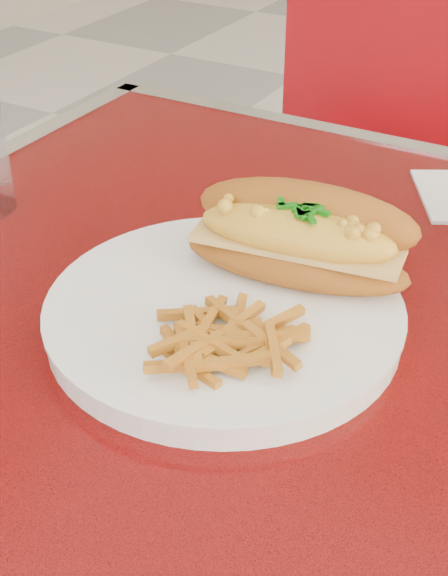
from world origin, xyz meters
The scene contains 6 objects.
diner_table centered at (0.00, 0.00, 0.61)m, with size 1.23×0.83×0.77m.
dinner_plate centered at (-0.17, -0.06, 0.78)m, with size 0.38×0.38×0.02m.
mac_hoagie centered at (-0.14, 0.02, 0.83)m, with size 0.22×0.13×0.09m.
fries_pile centered at (-0.14, -0.12, 0.81)m, with size 0.10×0.09×0.03m, color orange, non-canonical shape.
fork centered at (-0.11, -0.08, 0.79)m, with size 0.09×0.14×0.00m.
sauce_cup_left centered at (-0.16, 0.06, 0.79)m, with size 0.06×0.06×0.03m.
Camera 1 is at (0.11, -0.56, 1.19)m, focal length 50.00 mm.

